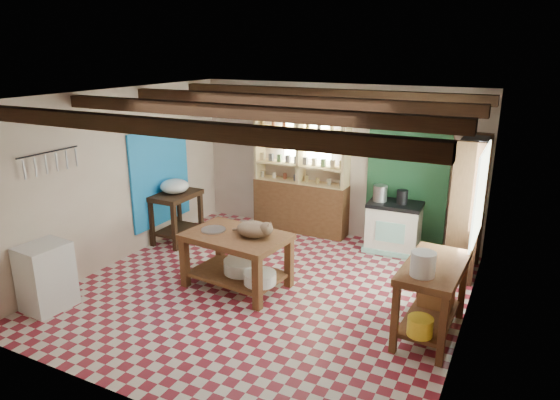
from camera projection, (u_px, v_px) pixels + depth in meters
The scene contains 30 objects.
floor at pixel (266, 291), 6.78m from camera, with size 5.00×5.00×0.02m, color maroon.
ceiling at pixel (264, 96), 6.02m from camera, with size 5.00×5.00×0.02m, color #504F55.
wall_back at pixel (335, 161), 8.53m from camera, with size 5.00×0.04×2.60m, color beige.
wall_front at pixel (125, 274), 4.27m from camera, with size 5.00×0.04×2.60m, color beige.
wall_left at pixel (119, 177), 7.48m from camera, with size 0.04×5.00×2.60m, color beige.
wall_right at pixel (471, 229), 5.31m from camera, with size 0.04×5.00×2.60m, color beige.
ceiling_beams at pixel (264, 106), 6.05m from camera, with size 5.00×3.80×0.15m, color #341F12.
blue_wall_patch at pixel (161, 177), 8.29m from camera, with size 0.04×1.40×1.60m, color #1A7BC9.
green_wall_patch at pixel (407, 172), 7.98m from camera, with size 1.30×0.04×2.30m, color #20502E.
window_back at pixel (308, 136), 8.61m from camera, with size 0.90×0.02×0.80m, color silver.
window_right at pixel (480, 196), 6.15m from camera, with size 0.02×1.30×1.20m, color silver.
utensil_rail at pixel (50, 162), 6.29m from camera, with size 0.06×0.90×0.28m, color black.
pot_rack at pixel (405, 117), 7.35m from camera, with size 0.86×0.12×0.36m, color black.
shelving_unit at pixel (301, 171), 8.66m from camera, with size 1.70×0.34×2.20m, color #D8B87C.
tall_rack at pixel (468, 207), 7.03m from camera, with size 0.40×0.86×2.00m, color #341F12.
work_table at pixel (237, 260), 6.79m from camera, with size 1.35×0.90×0.76m, color brown.
stove at pixel (394, 227), 7.99m from camera, with size 0.83×0.56×0.81m, color white.
prep_table at pixel (177, 217), 8.39m from camera, with size 0.58×0.84×0.85m, color #341F12.
white_cabinet at pixel (46, 277), 6.21m from camera, with size 0.47×0.56×0.85m, color silver.
right_counter at pixel (431, 300), 5.62m from camera, with size 0.61×1.22×0.87m, color brown.
cat at pixel (253, 229), 6.56m from camera, with size 0.47×0.35×0.21m, color #84674D.
steel_tray at pixel (213, 230), 6.81m from camera, with size 0.34×0.34×0.02m, color #A9AAB1.
basin_large at pixel (242, 266), 6.83m from camera, with size 0.51×0.51×0.18m, color silver.
basin_small at pixel (260, 278), 6.51m from camera, with size 0.43×0.43×0.15m, color silver.
kettle_left at pixel (380, 193), 7.93m from camera, with size 0.22×0.22×0.26m, color #A9AAB1.
kettle_right at pixel (402, 197), 7.80m from camera, with size 0.18×0.18×0.22m, color black.
enamel_bowl at pixel (175, 186), 8.23m from camera, with size 0.47×0.47×0.24m, color silver.
white_bucket at pixel (423, 264), 5.19m from camera, with size 0.26×0.26×0.26m, color silver.
wicker_basket at pixel (437, 294), 5.89m from camera, with size 0.38×0.30×0.26m, color #AF7846.
yellow_tub at pixel (420, 326), 5.28m from camera, with size 0.27×0.27×0.20m, color yellow.
Camera 1 is at (2.94, -5.37, 3.16)m, focal length 32.00 mm.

